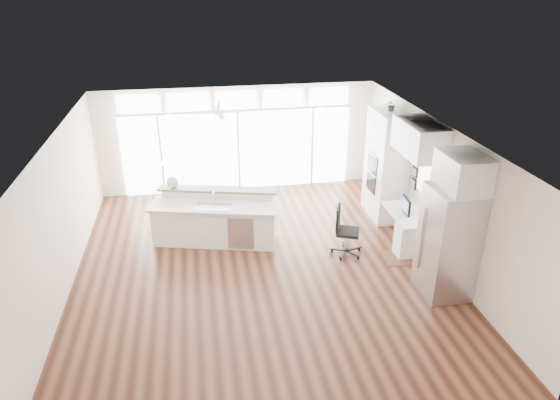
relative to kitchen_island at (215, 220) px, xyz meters
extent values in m
cube|color=#3C1E12|center=(0.79, -1.15, -0.54)|extent=(7.00, 8.00, 0.02)
cube|color=silver|center=(0.79, -1.15, 2.17)|extent=(7.00, 8.00, 0.02)
cube|color=white|center=(0.79, 2.85, 0.82)|extent=(7.00, 0.04, 2.70)
cube|color=white|center=(0.79, -5.15, 0.82)|extent=(7.00, 0.04, 2.70)
cube|color=white|center=(-2.71, -1.15, 0.82)|extent=(0.04, 8.00, 2.70)
cube|color=white|center=(4.29, -1.15, 0.82)|extent=(0.04, 8.00, 2.70)
cube|color=white|center=(0.79, 2.79, 0.52)|extent=(5.80, 0.06, 2.08)
cube|color=white|center=(0.79, 2.79, 1.85)|extent=(5.90, 0.06, 0.40)
cube|color=white|center=(4.25, -0.85, 1.02)|extent=(0.04, 0.85, 0.85)
cube|color=white|center=(0.29, 1.65, 1.95)|extent=(1.16, 1.16, 0.32)
cube|color=silver|center=(0.79, -0.95, 2.15)|extent=(3.40, 3.00, 0.02)
cube|color=white|center=(3.96, 0.65, 0.72)|extent=(0.64, 1.20, 2.50)
cube|color=white|center=(3.92, -0.85, -0.15)|extent=(0.72, 1.30, 0.76)
cube|color=white|center=(3.96, -0.85, 1.82)|extent=(0.64, 1.30, 0.64)
cube|color=#B9B9BE|center=(3.90, -2.50, 0.47)|extent=(0.76, 0.90, 2.00)
cube|color=white|center=(3.96, -2.50, 1.77)|extent=(0.64, 0.90, 0.60)
cube|color=black|center=(4.25, -0.23, 0.87)|extent=(0.06, 0.22, 0.80)
cube|color=white|center=(0.00, 0.00, 0.00)|extent=(2.83, 1.63, 1.06)
cube|color=#361B11|center=(3.71, -1.30, -0.52)|extent=(0.88, 0.65, 0.01)
cube|color=black|center=(2.60, -0.96, -0.01)|extent=(0.69, 0.66, 1.04)
sphere|color=silver|center=(-0.82, 0.62, 0.65)|extent=(0.30, 0.30, 0.25)
cube|color=black|center=(3.84, -0.85, 0.41)|extent=(0.11, 0.44, 0.36)
cube|color=white|center=(3.67, -0.85, 0.24)|extent=(0.16, 0.34, 0.02)
imported|color=#2F4F21|center=(3.96, 0.65, 2.07)|extent=(0.24, 0.27, 0.21)
camera|label=1|loc=(-0.26, -9.40, 4.74)|focal=32.00mm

